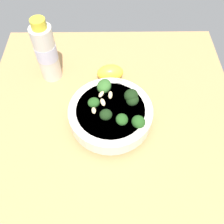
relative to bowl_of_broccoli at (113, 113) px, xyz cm
name	(u,v)px	position (x,y,z in cm)	size (l,w,h in cm)	color
ground_plane	(112,119)	(-0.06, 2.16, -5.87)	(65.40, 65.40, 4.88)	tan
bowl_of_broccoli	(113,113)	(0.00, 0.00, 0.00)	(19.83, 19.83, 8.63)	silver
lemon_wedge	(111,73)	(-0.36, 14.04, -1.05)	(7.18, 4.59, 4.75)	yellow
bottle_tall	(48,52)	(-16.45, 15.63, 5.07)	(5.57, 5.57, 18.15)	beige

